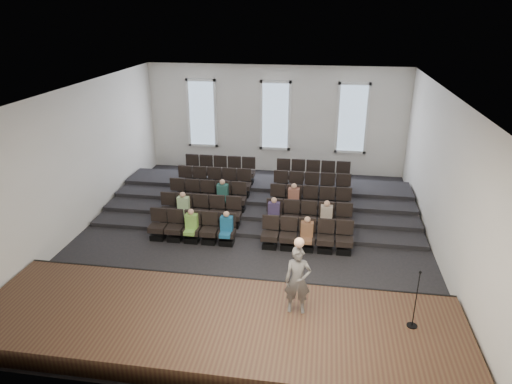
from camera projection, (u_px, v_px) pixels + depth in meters
ground at (251, 237)px, 15.74m from camera, size 14.00×14.00×0.00m
ceiling at (250, 91)px, 13.86m from camera, size 12.00×14.00×0.02m
wall_back at (275, 120)px, 21.23m from camera, size 12.00×0.04×5.00m
wall_front at (188, 293)px, 8.38m from camera, size 12.00×0.04×5.00m
wall_left at (78, 160)px, 15.66m from camera, size 0.04×14.00×5.00m
wall_right at (445, 179)px, 13.95m from camera, size 0.04×14.00×5.00m
stage at (217, 326)px, 10.98m from camera, size 11.80×3.60×0.50m
stage_lip at (231, 285)px, 12.60m from camera, size 11.80×0.06×0.52m
risers at (264, 197)px, 18.57m from camera, size 11.80×4.80×0.60m
seating_rows at (258, 202)px, 16.90m from camera, size 6.80×4.70×1.67m
windows at (275, 116)px, 21.09m from camera, size 8.44×0.10×3.24m
audience at (252, 212)px, 15.73m from camera, size 5.45×2.64×1.10m
speaker at (298, 280)px, 10.82m from camera, size 0.66×0.46×1.72m
mic_stand at (414, 310)px, 10.43m from camera, size 0.25×0.25×1.48m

